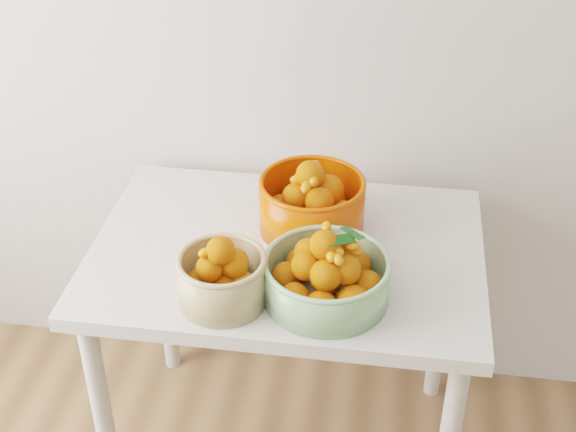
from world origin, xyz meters
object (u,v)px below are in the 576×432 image
object	(u,v)px
bowl_green	(327,276)
bowl_orange	(312,203)
bowl_cream	(222,277)
table	(287,277)

from	to	relation	value
bowl_green	bowl_orange	world-z (taller)	bowl_orange
bowl_cream	bowl_green	xyz separation A→B (m)	(0.24, 0.04, -0.00)
bowl_orange	table	bearing A→B (deg)	-118.36
table	bowl_cream	world-z (taller)	bowl_cream
bowl_green	bowl_orange	distance (m)	0.29
table	bowl_green	world-z (taller)	bowl_green
bowl_cream	bowl_green	size ratio (longest dim) A/B	0.72
table	bowl_cream	size ratio (longest dim) A/B	3.75
table	bowl_green	size ratio (longest dim) A/B	2.71
bowl_cream	bowl_orange	bearing A→B (deg)	62.50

